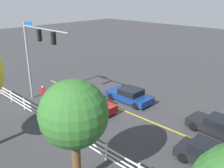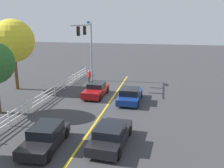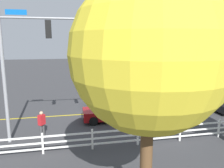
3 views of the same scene
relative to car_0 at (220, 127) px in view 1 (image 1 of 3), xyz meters
The scene contains 10 objects.
ground_plane 9.58m from the car_0, 11.32° to the left, with size 120.00×120.00×0.00m, color #38383A.
lane_center_stripe 5.73m from the car_0, 19.25° to the left, with size 28.00×0.16×0.01m, color gold.
signal_assembly 16.34m from the car_0, 22.68° to the left, with size 6.75×0.38×7.50m.
car_0 is the anchor object (origin of this frame).
car_1 10.35m from the car_0, 20.76° to the left, with size 4.26×1.97×1.36m.
car_2 4.02m from the car_0, 105.64° to the left, with size 4.37×2.06×1.38m.
car_3 8.65m from the car_0, ahead, with size 4.60×2.05×1.35m.
pedestrian 15.56m from the car_0, 22.18° to the left, with size 0.45×0.48×1.69m.
white_rail_fence 10.18m from the car_0, 51.24° to the left, with size 26.10×0.10×1.15m.
tree_0 11.59m from the car_0, 71.97° to the left, with size 3.50×3.50×6.02m.
Camera 1 is at (-15.08, 15.26, 9.87)m, focal length 40.41 mm.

